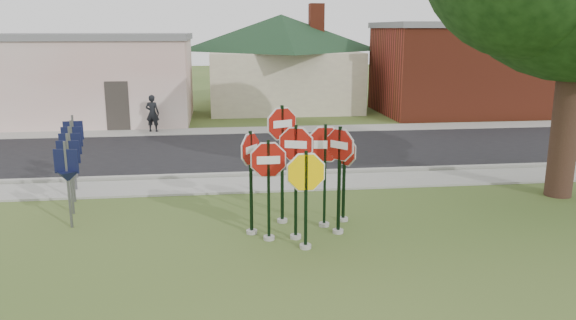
{
  "coord_description": "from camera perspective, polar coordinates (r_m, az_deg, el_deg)",
  "views": [
    {
      "loc": [
        -1.59,
        -10.14,
        4.43
      ],
      "look_at": [
        -0.09,
        2.0,
        1.56
      ],
      "focal_mm": 35.0,
      "sensor_mm": 36.0,
      "label": 1
    }
  ],
  "objects": [
    {
      "name": "ground",
      "position": [
        11.17,
        1.73,
        -10.13
      ],
      "size": [
        120.0,
        120.0,
        0.0
      ],
      "primitive_type": "plane",
      "color": "#38521E",
      "rests_on": "ground"
    },
    {
      "name": "sidewalk_near",
      "position": [
        16.32,
        -1.21,
        -2.42
      ],
      "size": [
        60.0,
        1.6,
        0.06
      ],
      "primitive_type": "cube",
      "color": "gray",
      "rests_on": "ground"
    },
    {
      "name": "road",
      "position": [
        20.67,
        -2.48,
        0.89
      ],
      "size": [
        60.0,
        7.0,
        0.04
      ],
      "primitive_type": "cube",
      "color": "black",
      "rests_on": "ground"
    },
    {
      "name": "sidewalk_far",
      "position": [
        24.88,
        -3.28,
        3.01
      ],
      "size": [
        60.0,
        1.6,
        0.06
      ],
      "primitive_type": "cube",
      "color": "gray",
      "rests_on": "ground"
    },
    {
      "name": "curb",
      "position": [
        17.27,
        -1.55,
        -1.4
      ],
      "size": [
        60.0,
        0.2,
        0.14
      ],
      "primitive_type": "cube",
      "color": "gray",
      "rests_on": "ground"
    },
    {
      "name": "stop_sign_center",
      "position": [
        11.78,
        0.81,
        -0.71
      ],
      "size": [
        0.96,
        0.34,
        2.59
      ],
      "color": "#99968F",
      "rests_on": "ground"
    },
    {
      "name": "stop_sign_yellow",
      "position": [
        11.32,
        1.83,
        -2.84
      ],
      "size": [
        1.11,
        0.24,
        2.17
      ],
      "color": "#99968F",
      "rests_on": "ground"
    },
    {
      "name": "stop_sign_left",
      "position": [
        11.76,
        -1.99,
        -1.76
      ],
      "size": [
        1.05,
        0.24,
        2.29
      ],
      "color": "#99968F",
      "rests_on": "ground"
    },
    {
      "name": "stop_sign_right",
      "position": [
        12.17,
        5.25,
        -0.67
      ],
      "size": [
        0.65,
        0.76,
        2.49
      ],
      "color": "#99968F",
      "rests_on": "ground"
    },
    {
      "name": "stop_sign_back_right",
      "position": [
        12.57,
        3.78,
        -0.07
      ],
      "size": [
        1.13,
        0.24,
        2.49
      ],
      "color": "#99968F",
      "rests_on": "ground"
    },
    {
      "name": "stop_sign_back_left",
      "position": [
        12.75,
        -0.6,
        1.29
      ],
      "size": [
        0.96,
        0.43,
        2.86
      ],
      "color": "#99968F",
      "rests_on": "ground"
    },
    {
      "name": "stop_sign_far_right",
      "position": [
        13.01,
        5.73,
        -0.68
      ],
      "size": [
        0.51,
        0.88,
        2.2
      ],
      "color": "#99968F",
      "rests_on": "ground"
    },
    {
      "name": "stop_sign_far_left",
      "position": [
        12.12,
        -3.8,
        -1.03
      ],
      "size": [
        0.57,
        0.8,
        2.4
      ],
      "color": "#99968F",
      "rests_on": "ground"
    },
    {
      "name": "route_sign_row",
      "position": [
        15.46,
        -21.16,
        0.35
      ],
      "size": [
        1.43,
        4.63,
        2.0
      ],
      "color": "#59595E",
      "rests_on": "ground"
    },
    {
      "name": "building_stucco",
      "position": [
        29.18,
        -21.95,
        7.79
      ],
      "size": [
        12.2,
        6.2,
        4.2
      ],
      "color": "silver",
      "rests_on": "ground"
    },
    {
      "name": "building_house",
      "position": [
        32.35,
        -0.69,
        11.83
      ],
      "size": [
        11.6,
        11.6,
        6.2
      ],
      "color": "beige",
      "rests_on": "ground"
    },
    {
      "name": "building_brick",
      "position": [
        31.76,
        18.53,
        8.89
      ],
      "size": [
        10.2,
        6.2,
        4.75
      ],
      "color": "maroon",
      "rests_on": "ground"
    },
    {
      "name": "bg_tree_right",
      "position": [
        43.17,
        26.86,
        13.37
      ],
      "size": [
        5.6,
        5.6,
        8.4
      ],
      "color": "black",
      "rests_on": "ground"
    },
    {
      "name": "pedestrian",
      "position": [
        24.99,
        -13.61,
        4.64
      ],
      "size": [
        0.66,
        0.51,
        1.6
      ],
      "primitive_type": "imported",
      "rotation": [
        0.0,
        0.0,
        2.91
      ],
      "color": "black",
      "rests_on": "sidewalk_far"
    }
  ]
}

